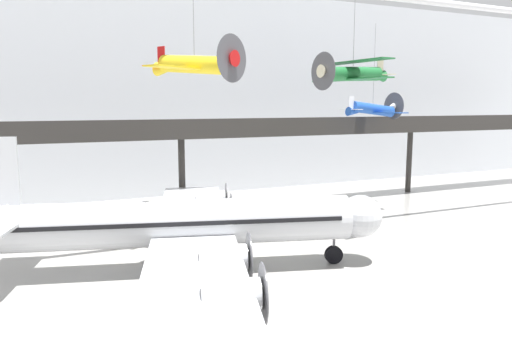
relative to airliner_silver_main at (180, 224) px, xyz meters
name	(u,v)px	position (x,y,z in m)	size (l,w,h in m)	color
hangar_back_wall	(159,93)	(4.32, 27.76, 9.46)	(140.00, 3.00, 25.65)	silver
mezzanine_walkway	(183,135)	(4.32, 15.72, 4.97)	(110.00, 3.20, 9.99)	#2D2B28
airliner_silver_main	(180,224)	(0.00, 0.00, 0.00)	(28.71, 33.24, 9.41)	silver
suspended_plane_blue_trainer	(373,109)	(24.80, 11.90, 7.50)	(7.01, 8.58, 10.36)	#1E4CAD
suspended_plane_green_biplane	(353,73)	(16.49, 3.96, 10.73)	(7.36, 8.99, 7.67)	#1E6B33
suspended_plane_yellow_lowwing	(194,65)	(1.82, 2.10, 10.82)	(8.32, 7.58, 7.39)	yellow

